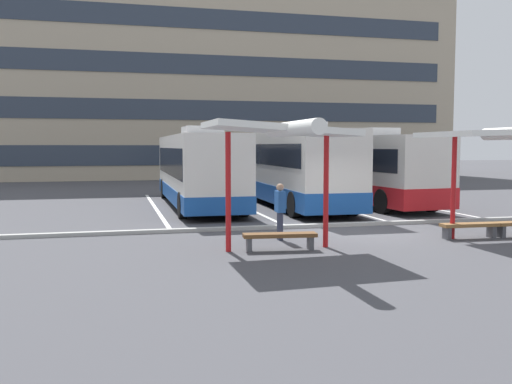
# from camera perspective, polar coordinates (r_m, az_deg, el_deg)

# --- Properties ---
(ground_plane) EXTENTS (160.00, 160.00, 0.00)m
(ground_plane) POSITION_cam_1_polar(r_m,az_deg,el_deg) (17.99, 10.96, -4.08)
(ground_plane) COLOR #47474C
(terminal_building) EXTENTS (44.56, 11.85, 20.84)m
(terminal_building) POSITION_cam_1_polar(r_m,az_deg,el_deg) (52.46, -5.77, 11.56)
(terminal_building) COLOR tan
(terminal_building) RESTS_ON ground
(coach_bus_0) EXTENTS (2.70, 11.91, 3.52)m
(coach_bus_0) POSITION_cam_1_polar(r_m,az_deg,el_deg) (25.61, -5.90, 2.23)
(coach_bus_0) COLOR silver
(coach_bus_0) RESTS_ON ground
(coach_bus_1) EXTENTS (2.75, 11.65, 3.70)m
(coach_bus_1) POSITION_cam_1_polar(r_m,az_deg,el_deg) (25.64, 3.60, 2.43)
(coach_bus_1) COLOR silver
(coach_bus_1) RESTS_ON ground
(coach_bus_2) EXTENTS (3.44, 12.00, 3.50)m
(coach_bus_2) POSITION_cam_1_polar(r_m,az_deg,el_deg) (27.34, 10.03, 2.26)
(coach_bus_2) COLOR silver
(coach_bus_2) RESTS_ON ground
(lane_stripe_0) EXTENTS (0.16, 14.00, 0.01)m
(lane_stripe_0) POSITION_cam_1_polar(r_m,az_deg,el_deg) (25.05, -10.05, -1.62)
(lane_stripe_0) COLOR white
(lane_stripe_0) RESTS_ON ground
(lane_stripe_1) EXTENTS (0.16, 14.00, 0.01)m
(lane_stripe_1) POSITION_cam_1_polar(r_m,az_deg,el_deg) (25.61, -1.34, -1.41)
(lane_stripe_1) COLOR white
(lane_stripe_1) RESTS_ON ground
(lane_stripe_2) EXTENTS (0.16, 14.00, 0.01)m
(lane_stripe_2) POSITION_cam_1_polar(r_m,az_deg,el_deg) (26.73, 6.81, -1.19)
(lane_stripe_2) COLOR white
(lane_stripe_2) RESTS_ON ground
(lane_stripe_3) EXTENTS (0.16, 14.00, 0.01)m
(lane_stripe_3) POSITION_cam_1_polar(r_m,az_deg,el_deg) (28.35, 14.18, -0.97)
(lane_stripe_3) COLOR white
(lane_stripe_3) RESTS_ON ground
(waiting_shelter_0) EXTENTS (3.65, 4.35, 3.33)m
(waiting_shelter_0) POSITION_cam_1_polar(r_m,az_deg,el_deg) (14.46, 2.55, 5.99)
(waiting_shelter_0) COLOR red
(waiting_shelter_0) RESTS_ON ground
(bench_0) EXTENTS (1.95, 0.62, 0.45)m
(bench_0) POSITION_cam_1_polar(r_m,az_deg,el_deg) (14.74, 2.41, -4.57)
(bench_0) COLOR brown
(bench_0) RESTS_ON ground
(waiting_shelter_1) EXTENTS (3.82, 4.76, 3.24)m
(waiting_shelter_1) POSITION_cam_1_polar(r_m,az_deg,el_deg) (17.98, 23.62, 5.22)
(waiting_shelter_1) COLOR red
(waiting_shelter_1) RESTS_ON ground
(bench_1) EXTENTS (1.76, 0.51, 0.45)m
(bench_1) POSITION_cam_1_polar(r_m,az_deg,el_deg) (17.75, 20.66, -3.31)
(bench_1) COLOR brown
(bench_1) RESTS_ON ground
(platform_kerb) EXTENTS (44.00, 0.24, 0.12)m
(platform_kerb) POSITION_cam_1_polar(r_m,az_deg,el_deg) (19.39, 9.02, -3.25)
(platform_kerb) COLOR #ADADA8
(platform_kerb) RESTS_ON ground
(waiting_passenger_0) EXTENTS (0.23, 0.48, 1.63)m
(waiting_passenger_0) POSITION_cam_1_polar(r_m,az_deg,el_deg) (16.29, 2.43, -1.58)
(waiting_passenger_0) COLOR #33384C
(waiting_passenger_0) RESTS_ON ground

